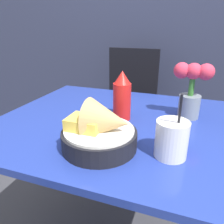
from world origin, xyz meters
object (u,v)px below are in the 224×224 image
(food_basket, at_px, (101,131))
(flower_vase, at_px, (191,88))
(ketchup_bottle, at_px, (122,97))
(chair_far_window, at_px, (130,99))
(drink_cup, at_px, (171,140))

(food_basket, xyz_separation_m, flower_vase, (0.24, 0.35, 0.07))
(ketchup_bottle, bearing_deg, flower_vase, 23.05)
(chair_far_window, bearing_deg, ketchup_bottle, -77.15)
(food_basket, distance_m, ketchup_bottle, 0.24)
(drink_cup, distance_m, flower_vase, 0.33)
(ketchup_bottle, height_order, flower_vase, flower_vase)
(food_basket, bearing_deg, chair_far_window, 100.55)
(drink_cup, bearing_deg, ketchup_bottle, 135.08)
(chair_far_window, height_order, ketchup_bottle, ketchup_bottle)
(food_basket, bearing_deg, drink_cup, 7.15)
(chair_far_window, distance_m, drink_cup, 1.14)
(ketchup_bottle, relative_size, drink_cup, 0.98)
(ketchup_bottle, bearing_deg, chair_far_window, 102.85)
(chair_far_window, relative_size, ketchup_bottle, 4.77)
(chair_far_window, relative_size, drink_cup, 4.68)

